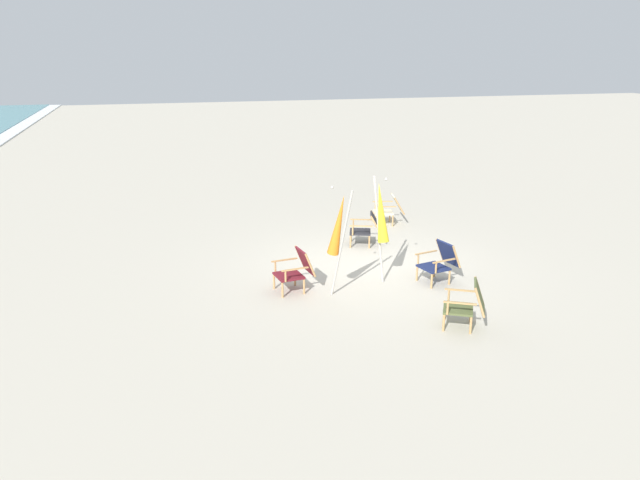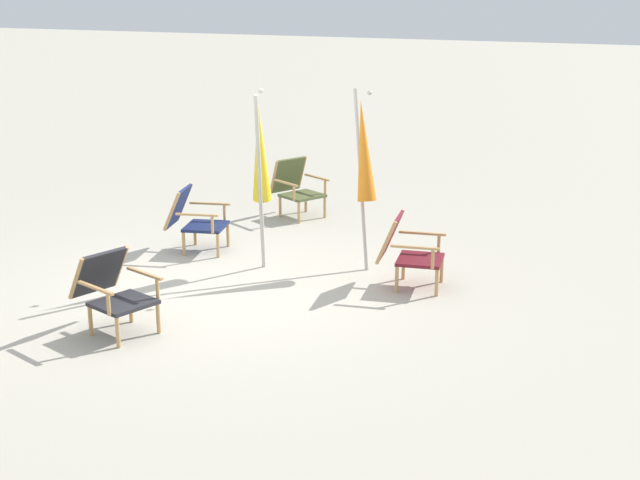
# 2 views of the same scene
# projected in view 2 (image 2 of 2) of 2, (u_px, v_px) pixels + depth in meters

# --- Properties ---
(ground_plane) EXTENTS (80.00, 80.00, 0.00)m
(ground_plane) POSITION_uv_depth(u_px,v_px,m) (223.00, 289.00, 9.76)
(ground_plane) COLOR #B7AF9E
(beach_chair_far_center) EXTENTS (0.79, 0.90, 0.78)m
(beach_chair_far_center) POSITION_uv_depth(u_px,v_px,m) (112.00, 289.00, 8.51)
(beach_chair_far_center) COLOR #28282D
(beach_chair_far_center) RESTS_ON ground
(beach_chair_front_left) EXTENTS (0.73, 0.83, 0.80)m
(beach_chair_front_left) POSITION_uv_depth(u_px,v_px,m) (193.00, 217.00, 11.02)
(beach_chair_front_left) COLOR #19234C
(beach_chair_front_left) RESTS_ON ground
(beach_chair_back_left) EXTENTS (0.68, 0.78, 0.81)m
(beach_chair_back_left) POSITION_uv_depth(u_px,v_px,m) (406.00, 249.00, 9.73)
(beach_chair_back_left) COLOR maroon
(beach_chair_back_left) RESTS_ON ground
(beach_chair_back_right) EXTENTS (0.82, 0.86, 0.82)m
(beach_chair_back_right) POSITION_uv_depth(u_px,v_px,m) (296.00, 186.00, 12.66)
(beach_chair_back_right) COLOR #515B33
(beach_chair_back_right) RESTS_ON ground
(umbrella_furled_yellow) EXTENTS (0.50, 0.34, 2.10)m
(umbrella_furled_yellow) POSITION_uv_depth(u_px,v_px,m) (260.00, 154.00, 10.00)
(umbrella_furled_yellow) COLOR #B7B2A8
(umbrella_furled_yellow) RESTS_ON ground
(umbrella_furled_orange) EXTENTS (0.48, 0.46, 2.09)m
(umbrella_furled_orange) POSITION_uv_depth(u_px,v_px,m) (364.00, 152.00, 10.14)
(umbrella_furled_orange) COLOR #B7B2A8
(umbrella_furled_orange) RESTS_ON ground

